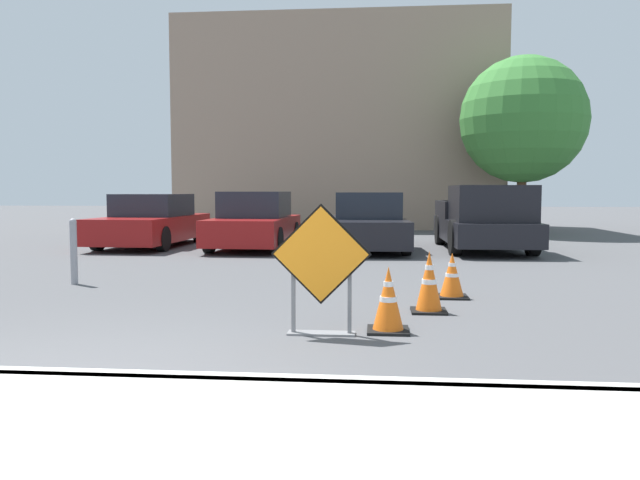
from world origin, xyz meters
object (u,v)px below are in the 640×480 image
traffic_cone_third (452,276)px  traffic_cone_nearest (388,300)px  road_closed_sign (321,266)px  parked_car_nearest (152,222)px  pickup_truck (485,221)px  traffic_cone_second (429,282)px  parked_car_second (255,223)px  parked_car_third (367,224)px  bollard_nearest (74,250)px

traffic_cone_third → traffic_cone_nearest: bearing=-112.7°
road_closed_sign → parked_car_nearest: bearing=118.7°
traffic_cone_nearest → pickup_truck: 9.68m
traffic_cone_second → parked_car_second: 9.08m
pickup_truck → parked_car_third: bearing=-1.2°
road_closed_sign → parked_car_third: bearing=88.1°
parked_car_second → traffic_cone_nearest: bearing=110.8°
parked_car_third → bollard_nearest: bearing=50.8°
parked_car_third → parked_car_nearest: bearing=-8.5°
road_closed_sign → traffic_cone_third: (1.62, 2.45, -0.42)m
traffic_cone_third → parked_car_nearest: bearing=133.1°
traffic_cone_third → parked_car_nearest: size_ratio=0.14×
road_closed_sign → parked_car_second: bearing=105.1°
pickup_truck → bollard_nearest: size_ratio=4.81×
bollard_nearest → traffic_cone_third: bearing=-7.2°
parked_car_nearest → parked_car_third: 5.87m
traffic_cone_second → pickup_truck: 8.46m
parked_car_third → traffic_cone_nearest: bearing=88.7°
traffic_cone_nearest → traffic_cone_second: 1.24m
traffic_cone_third → pickup_truck: (1.63, 7.11, 0.43)m
traffic_cone_nearest → pickup_truck: (2.56, 9.33, 0.40)m
traffic_cone_nearest → parked_car_nearest: bearing=122.2°
traffic_cone_third → pickup_truck: bearing=77.1°
pickup_truck → traffic_cone_third: bearing=76.4°
road_closed_sign → bollard_nearest: road_closed_sign is taller
traffic_cone_nearest → parked_car_second: size_ratio=0.17×
road_closed_sign → pickup_truck: size_ratio=0.27×
road_closed_sign → parked_car_third: 9.59m
road_closed_sign → pickup_truck: (3.26, 9.56, 0.02)m
traffic_cone_third → parked_car_third: parked_car_third is taller
parked_car_nearest → parked_car_second: 2.97m
traffic_cone_second → bollard_nearest: bearing=161.6°
road_closed_sign → parked_car_third: size_ratio=0.29×
bollard_nearest → pickup_truck: bearing=40.3°
traffic_cone_second → parked_car_second: size_ratio=0.18×
parked_car_nearest → traffic_cone_nearest: bearing=123.8°
traffic_cone_second → bollard_nearest: 5.78m
traffic_cone_nearest → traffic_cone_third: bearing=67.3°
bollard_nearest → parked_car_nearest: bearing=100.3°
parked_car_nearest → parked_car_second: size_ratio=1.13×
traffic_cone_nearest → pickup_truck: pickup_truck is taller
parked_car_nearest → bollard_nearest: bearing=101.9°
parked_car_second → bollard_nearest: bearing=76.8°
traffic_cone_nearest → bollard_nearest: bollard_nearest is taller
traffic_cone_nearest → traffic_cone_second: bearing=65.3°
parked_car_third → traffic_cone_third: bearing=96.8°
traffic_cone_nearest → traffic_cone_third: size_ratio=1.10×
traffic_cone_third → bollard_nearest: bollard_nearest is taller
parked_car_nearest → parked_car_second: (2.92, -0.50, 0.02)m
parked_car_nearest → parked_car_third: (5.85, -0.51, 0.01)m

